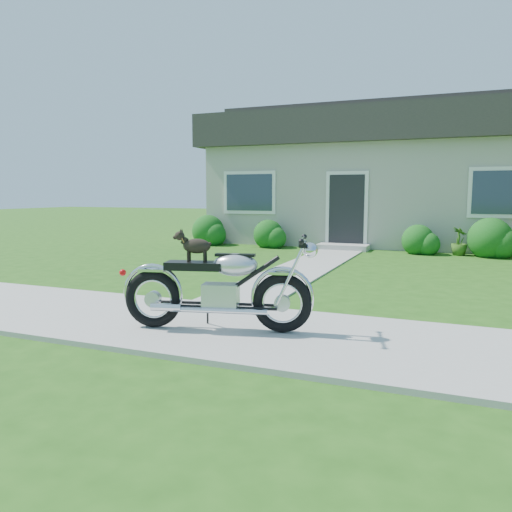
{
  "coord_description": "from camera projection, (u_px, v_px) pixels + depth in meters",
  "views": [
    {
      "loc": [
        1.49,
        -5.15,
        1.59
      ],
      "look_at": [
        -1.02,
        1.0,
        0.75
      ],
      "focal_mm": 35.0,
      "sensor_mm": 36.0,
      "label": 1
    }
  ],
  "objects": [
    {
      "name": "house",
      "position": [
        413.0,
        175.0,
        16.23
      ],
      "size": [
        12.6,
        7.03,
        4.5
      ],
      "color": "#AEAA9D",
      "rests_on": "ground"
    },
    {
      "name": "shrub_row",
      "position": [
        423.0,
        237.0,
        13.0
      ],
      "size": [
        11.74,
        1.19,
        1.19
      ],
      "color": "#155115",
      "rests_on": "ground"
    },
    {
      "name": "sidewalk",
      "position": [
        308.0,
        337.0,
        5.48
      ],
      "size": [
        24.0,
        2.2,
        0.04
      ],
      "primitive_type": "cube",
      "color": "#9E9B93",
      "rests_on": "ground"
    },
    {
      "name": "motorcycle_with_dog",
      "position": [
        220.0,
        287.0,
        5.62
      ],
      "size": [
        2.19,
        0.84,
        1.12
      ],
      "rotation": [
        0.0,
        0.0,
        0.24
      ],
      "color": "black",
      "rests_on": "sidewalk"
    },
    {
      "name": "potted_plant_left",
      "position": [
        270.0,
        234.0,
        14.66
      ],
      "size": [
        0.7,
        0.77,
        0.75
      ],
      "primitive_type": "imported",
      "rotation": [
        0.0,
        0.0,
        4.52
      ],
      "color": "#295416",
      "rests_on": "ground"
    },
    {
      "name": "walkway",
      "position": [
        306.0,
        267.0,
        10.64
      ],
      "size": [
        1.2,
        8.0,
        0.03
      ],
      "primitive_type": "cube",
      "color": "#9E9B93",
      "rests_on": "ground"
    },
    {
      "name": "ground",
      "position": [
        308.0,
        339.0,
        5.49
      ],
      "size": [
        80.0,
        80.0,
        0.0
      ],
      "primitive_type": "plane",
      "color": "#235114",
      "rests_on": "ground"
    },
    {
      "name": "potted_plant_right",
      "position": [
        459.0,
        241.0,
        12.73
      ],
      "size": [
        0.57,
        0.57,
        0.73
      ],
      "primitive_type": "imported",
      "rotation": [
        0.0,
        0.0,
        2.24
      ],
      "color": "#325E1A",
      "rests_on": "ground"
    }
  ]
}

